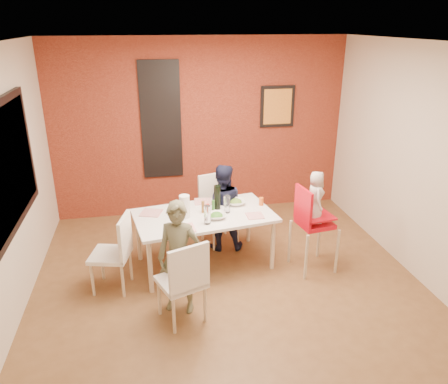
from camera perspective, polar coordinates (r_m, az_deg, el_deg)
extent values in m
plane|color=brown|center=(5.26, 0.62, -11.91)|extent=(4.50, 4.50, 0.00)
cube|color=white|center=(4.39, 0.76, 18.97)|extent=(4.50, 4.50, 0.02)
cube|color=beige|center=(6.79, -3.06, 8.32)|extent=(4.50, 0.02, 2.70)
cube|color=beige|center=(2.71, 10.27, -13.68)|extent=(4.50, 0.02, 2.70)
cube|color=beige|center=(4.78, -26.84, 0.23)|extent=(0.02, 4.50, 2.70)
cube|color=beige|center=(5.53, 24.25, 3.35)|extent=(0.02, 4.50, 2.70)
cube|color=maroon|center=(6.77, -3.04, 8.29)|extent=(4.50, 0.02, 2.70)
cube|color=black|center=(4.89, -26.31, 3.27)|extent=(0.05, 1.70, 1.30)
cube|color=black|center=(4.89, -26.14, 3.29)|extent=(0.02, 1.55, 1.15)
cube|color=silver|center=(6.67, -8.23, 9.22)|extent=(0.55, 0.03, 1.70)
cube|color=black|center=(6.66, -8.23, 9.21)|extent=(0.60, 0.03, 1.76)
cube|color=black|center=(6.94, 6.98, 11.03)|extent=(0.54, 0.03, 0.64)
cube|color=gold|center=(6.93, 7.02, 11.01)|extent=(0.44, 0.01, 0.54)
cube|color=white|center=(5.34, -2.62, -3.09)|extent=(1.79, 1.17, 0.04)
cylinder|color=beige|center=(5.02, -9.62, -9.61)|extent=(0.06, 0.06, 0.66)
cylinder|color=beige|center=(5.69, -11.07, -5.74)|extent=(0.06, 0.06, 0.66)
cylinder|color=beige|center=(5.42, 6.39, -6.89)|extent=(0.06, 0.06, 0.66)
cylinder|color=beige|center=(6.05, 3.21, -3.62)|extent=(0.06, 0.06, 0.66)
cube|color=white|center=(4.52, -5.63, -11.57)|extent=(0.55, 0.55, 0.05)
cube|color=white|center=(4.24, -4.56, -10.06)|extent=(0.41, 0.19, 0.49)
cylinder|color=#BCA98C|center=(4.84, -4.58, -12.28)|extent=(0.04, 0.04, 0.42)
cylinder|color=#BCA98C|center=(4.58, -2.50, -14.38)|extent=(0.04, 0.04, 0.42)
cylinder|color=#BCA98C|center=(4.72, -8.46, -13.43)|extent=(0.04, 0.04, 0.42)
cylinder|color=#BCA98C|center=(4.46, -6.57, -15.69)|extent=(0.04, 0.04, 0.42)
cube|color=white|center=(5.97, -0.56, -2.67)|extent=(0.55, 0.55, 0.05)
cube|color=white|center=(6.04, -1.43, 0.18)|extent=(0.43, 0.17, 0.50)
cylinder|color=beige|center=(5.85, -1.31, -5.73)|extent=(0.04, 0.04, 0.43)
cylinder|color=beige|center=(6.14, -2.81, -4.37)|extent=(0.04, 0.04, 0.43)
cylinder|color=beige|center=(6.00, 1.77, -5.00)|extent=(0.04, 0.04, 0.43)
cylinder|color=beige|center=(6.29, 0.16, -3.71)|extent=(0.04, 0.04, 0.43)
cube|color=white|center=(5.14, -14.64, -7.95)|extent=(0.51, 0.51, 0.05)
cube|color=white|center=(4.97, -12.79, -5.69)|extent=(0.14, 0.42, 0.48)
cylinder|color=#C5B392|center=(5.44, -15.63, -9.01)|extent=(0.03, 0.03, 0.41)
cylinder|color=#C5B392|center=(5.34, -12.09, -9.25)|extent=(0.03, 0.03, 0.41)
cylinder|color=#C5B392|center=(5.16, -16.81, -10.91)|extent=(0.03, 0.03, 0.41)
cylinder|color=#C5B392|center=(5.06, -13.09, -11.22)|extent=(0.03, 0.03, 0.41)
cube|color=red|center=(5.40, 11.78, -4.01)|extent=(0.43, 0.43, 0.06)
cube|color=red|center=(5.21, 10.31, -1.83)|extent=(0.09, 0.38, 0.44)
cube|color=red|center=(5.36, 11.87, -2.99)|extent=(0.43, 0.43, 0.02)
cylinder|color=tan|center=(5.49, 14.56, -7.55)|extent=(0.04, 0.04, 0.58)
cylinder|color=tan|center=(5.29, 10.69, -8.40)|extent=(0.04, 0.04, 0.58)
cylinder|color=tan|center=(5.80, 12.30, -5.70)|extent=(0.04, 0.04, 0.58)
cylinder|color=tan|center=(5.61, 8.58, -6.42)|extent=(0.04, 0.04, 0.58)
imported|color=brown|center=(4.56, -5.90, -8.57)|extent=(0.53, 0.43, 1.24)
imported|color=#161931|center=(5.77, -0.28, -2.03)|extent=(0.63, 0.52, 1.18)
imported|color=beige|center=(5.26, 11.86, -0.64)|extent=(0.24, 0.33, 0.63)
cube|color=white|center=(4.98, -5.24, -4.76)|extent=(0.26, 0.26, 0.01)
cube|color=white|center=(5.69, -2.75, -1.24)|extent=(0.24, 0.24, 0.01)
cube|color=white|center=(5.29, 4.06, -3.11)|extent=(0.20, 0.20, 0.01)
cube|color=white|center=(5.42, -9.51, -2.69)|extent=(0.30, 0.30, 0.01)
imported|color=white|center=(5.21, -0.99, -3.15)|extent=(0.24, 0.24, 0.06)
imported|color=white|center=(5.60, 1.58, -1.35)|extent=(0.24, 0.24, 0.06)
cylinder|color=black|center=(5.42, -0.89, -0.70)|extent=(0.08, 0.08, 0.31)
cylinder|color=white|center=(5.04, -2.20, -3.00)|extent=(0.08, 0.08, 0.22)
cylinder|color=white|center=(5.33, 0.38, -1.60)|extent=(0.08, 0.08, 0.22)
cylinder|color=white|center=(5.22, -5.17, -1.89)|extent=(0.12, 0.12, 0.28)
cylinder|color=red|center=(5.29, -2.14, -2.29)|extent=(0.04, 0.04, 0.14)
cylinder|color=#2C6D24|center=(5.38, -1.43, -1.81)|extent=(0.04, 0.04, 0.14)
cylinder|color=brown|center=(5.34, -2.76, -1.96)|extent=(0.04, 0.04, 0.15)
cylinder|color=#D35817|center=(5.58, 4.88, -1.24)|extent=(0.06, 0.06, 0.10)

